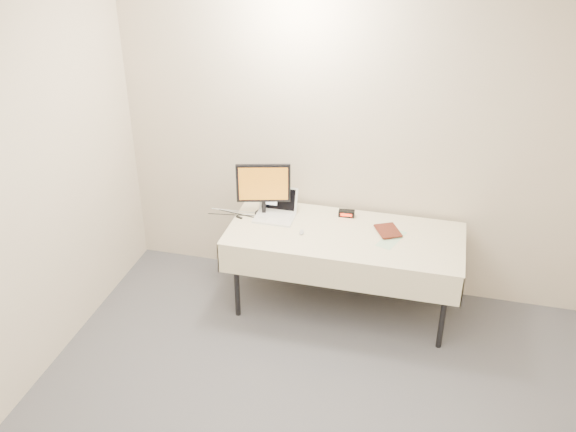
% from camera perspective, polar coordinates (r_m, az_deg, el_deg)
% --- Properties ---
extents(back_wall, '(4.00, 0.10, 2.70)m').
position_cam_1_polar(back_wall, '(5.22, 6.24, 6.75)').
color(back_wall, beige).
rests_on(back_wall, ground).
extents(table, '(1.86, 0.81, 0.74)m').
position_cam_1_polar(table, '(5.12, 5.06, -2.12)').
color(table, black).
rests_on(table, ground).
extents(laptop, '(0.32, 0.30, 0.22)m').
position_cam_1_polar(laptop, '(5.29, -1.07, 0.54)').
color(laptop, white).
rests_on(laptop, table).
extents(monitor, '(0.43, 0.19, 0.45)m').
position_cam_1_polar(monitor, '(5.22, -2.20, 2.71)').
color(monitor, black).
rests_on(monitor, table).
extents(book, '(0.16, 0.09, 0.22)m').
position_cam_1_polar(book, '(5.06, 8.09, -0.46)').
color(book, maroon).
rests_on(book, table).
extents(alarm_clock, '(0.13, 0.06, 0.05)m').
position_cam_1_polar(alarm_clock, '(5.32, 5.23, 0.23)').
color(alarm_clock, black).
rests_on(alarm_clock, table).
extents(clicker, '(0.05, 0.08, 0.02)m').
position_cam_1_polar(clicker, '(5.07, 1.22, -1.44)').
color(clicker, '#BABABC').
rests_on(clicker, table).
extents(paper_form, '(0.22, 0.34, 0.00)m').
position_cam_1_polar(paper_form, '(5.06, 9.18, -2.03)').
color(paper_form, '#A9D5AC').
rests_on(paper_form, table).
extents(usb_dongle, '(0.06, 0.04, 0.01)m').
position_cam_1_polar(usb_dongle, '(5.30, -4.37, -0.12)').
color(usb_dongle, black).
rests_on(usb_dongle, table).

